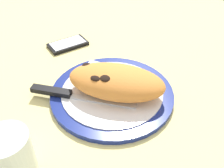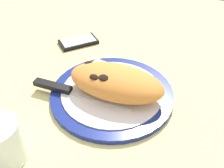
# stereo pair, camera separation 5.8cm
# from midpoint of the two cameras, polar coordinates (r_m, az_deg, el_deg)

# --- Properties ---
(ground_plane) EXTENTS (1.50, 1.50, 0.03)m
(ground_plane) POSITION_cam_midpoint_polar(r_m,az_deg,el_deg) (0.61, -2.71, -3.78)
(ground_plane) COLOR #E5D684
(plate) EXTENTS (0.29, 0.29, 0.02)m
(plate) POSITION_cam_midpoint_polar(r_m,az_deg,el_deg) (0.59, -2.77, -2.21)
(plate) COLOR navy
(plate) RESTS_ON ground_plane
(calzone) EXTENTS (0.24, 0.16, 0.06)m
(calzone) POSITION_cam_midpoint_polar(r_m,az_deg,el_deg) (0.56, -2.18, 0.23)
(calzone) COLOR orange
(calzone) RESTS_ON plate
(fork) EXTENTS (0.16, 0.02, 0.00)m
(fork) POSITION_cam_midpoint_polar(r_m,az_deg,el_deg) (0.66, -2.88, 3.45)
(fork) COLOR silver
(fork) RESTS_ON plate
(knife) EXTENTS (0.24, 0.08, 0.01)m
(knife) POSITION_cam_midpoint_polar(r_m,az_deg,el_deg) (0.59, -13.18, -2.28)
(knife) COLOR silver
(knife) RESTS_ON plate
(smartphone) EXTENTS (0.11, 0.13, 0.01)m
(smartphone) POSITION_cam_midpoint_polar(r_m,az_deg,el_deg) (0.80, -12.03, 8.73)
(smartphone) COLOR black
(smartphone) RESTS_ON ground_plane
(water_glass) EXTENTS (0.08, 0.08, 0.09)m
(water_glass) POSITION_cam_midpoint_polar(r_m,az_deg,el_deg) (0.48, -25.13, -14.84)
(water_glass) COLOR silver
(water_glass) RESTS_ON ground_plane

